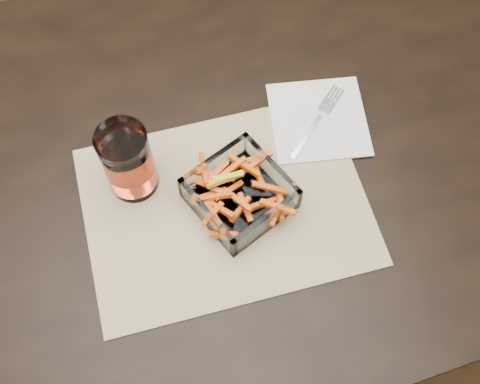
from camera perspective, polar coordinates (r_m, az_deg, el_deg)
name	(u,v)px	position (r m, az deg, el deg)	size (l,w,h in m)	color
dining_table	(201,180)	(1.09, -3.73, 1.13)	(1.60, 0.90, 0.75)	black
placemat	(226,206)	(0.97, -1.37, -1.31)	(0.45, 0.33, 0.00)	tan
glass_bowl	(240,195)	(0.95, -0.02, -0.26)	(0.18, 0.18, 0.05)	white
tumbler	(128,163)	(0.95, -10.53, 2.75)	(0.08, 0.08, 0.14)	white
napkin	(318,119)	(1.05, 7.44, 6.84)	(0.16, 0.16, 0.00)	white
fork	(318,119)	(1.05, 7.40, 6.86)	(0.14, 0.12, 0.00)	silver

